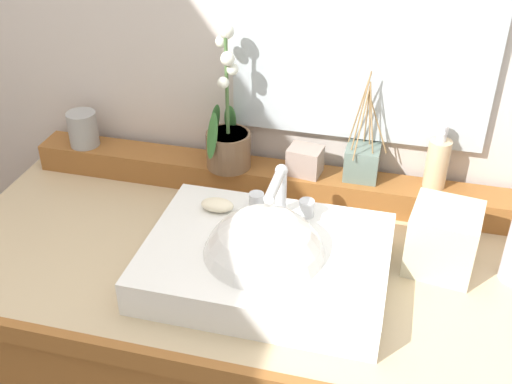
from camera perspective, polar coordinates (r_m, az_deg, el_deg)
The scene contains 11 objects.
wall_back at distance 1.50m, azimuth 3.52°, elevation 16.50°, with size 3.12×0.20×2.60m, color beige.
back_ledge at distance 1.50m, azimuth 1.78°, elevation 1.05°, with size 1.20×0.09×0.07m, color #935928.
sink_basin at distance 1.24m, azimuth 0.83°, elevation -6.53°, with size 0.47×0.35×0.27m.
soap_bar at distance 1.32m, azimuth -3.52°, elevation -1.18°, with size 0.07×0.04×0.02m, color beige.
potted_plant at distance 1.46m, azimuth -2.57°, elevation 4.95°, with size 0.11×0.12×0.34m.
soap_dispenser at distance 1.44m, azimuth 16.09°, elevation 2.64°, with size 0.05×0.05×0.15m.
tumbler_cup at distance 1.62m, azimuth -15.40°, elevation 5.52°, with size 0.07×0.07×0.09m, color #999896.
reed_diffuser at distance 1.45m, azimuth 9.58°, elevation 2.80°, with size 0.09×0.09×0.26m.
trinket_box at distance 1.45m, azimuth 4.46°, elevation 2.85°, with size 0.08×0.06×0.06m, color gray.
tissue_box at distance 1.30m, azimuth 16.58°, elevation -4.09°, with size 0.13×0.13×0.14m, color beige.
mirror at distance 1.36m, azimuth 9.81°, elevation 15.52°, with size 0.56×0.02×0.56m, color silver.
Camera 1 is at (0.27, -1.00, 1.72)m, focal length 44.18 mm.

